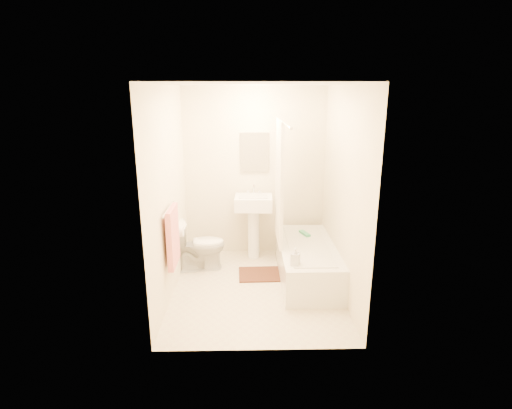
{
  "coord_description": "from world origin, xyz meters",
  "views": [
    {
      "loc": [
        -0.1,
        -4.41,
        2.33
      ],
      "look_at": [
        0.0,
        0.25,
        1.0
      ],
      "focal_mm": 28.0,
      "sensor_mm": 36.0,
      "label": 1
    }
  ],
  "objects_px": {
    "bathtub": "(307,261)",
    "bath_mat": "(261,274)",
    "sink": "(254,225)",
    "soap_bottle": "(295,256)",
    "toilet": "(200,245)"
  },
  "relations": [
    {
      "from": "toilet",
      "to": "sink",
      "type": "height_order",
      "value": "sink"
    },
    {
      "from": "bathtub",
      "to": "sink",
      "type": "bearing_deg",
      "value": 135.99
    },
    {
      "from": "bath_mat",
      "to": "toilet",
      "type": "bearing_deg",
      "value": 164.74
    },
    {
      "from": "toilet",
      "to": "bathtub",
      "type": "distance_m",
      "value": 1.44
    },
    {
      "from": "bathtub",
      "to": "bath_mat",
      "type": "height_order",
      "value": "bathtub"
    },
    {
      "from": "sink",
      "to": "soap_bottle",
      "type": "xyz_separation_m",
      "value": [
        0.45,
        -1.24,
        0.04
      ]
    },
    {
      "from": "sink",
      "to": "bathtub",
      "type": "xyz_separation_m",
      "value": [
        0.67,
        -0.65,
        -0.28
      ]
    },
    {
      "from": "bathtub",
      "to": "bath_mat",
      "type": "bearing_deg",
      "value": 172.5
    },
    {
      "from": "soap_bottle",
      "to": "bath_mat",
      "type": "bearing_deg",
      "value": 118.05
    },
    {
      "from": "toilet",
      "to": "bath_mat",
      "type": "bearing_deg",
      "value": -114.39
    },
    {
      "from": "sink",
      "to": "bathtub",
      "type": "bearing_deg",
      "value": -41.86
    },
    {
      "from": "toilet",
      "to": "soap_bottle",
      "type": "distance_m",
      "value": 1.49
    },
    {
      "from": "toilet",
      "to": "soap_bottle",
      "type": "height_order",
      "value": "toilet"
    },
    {
      "from": "toilet",
      "to": "sink",
      "type": "relative_size",
      "value": 0.68
    },
    {
      "from": "bath_mat",
      "to": "soap_bottle",
      "type": "xyz_separation_m",
      "value": [
        0.36,
        -0.67,
        0.54
      ]
    }
  ]
}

